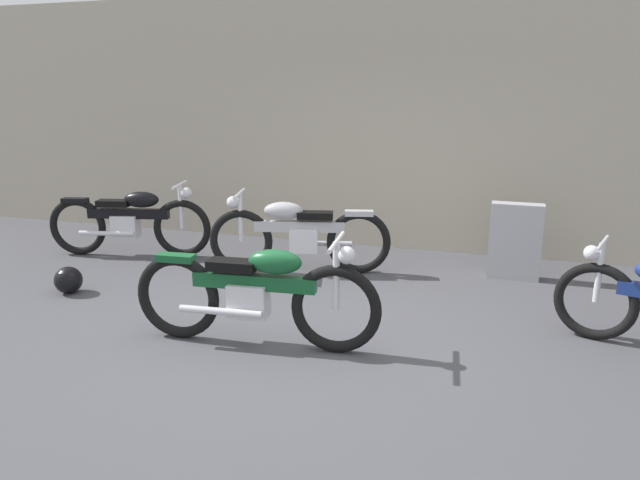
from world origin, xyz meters
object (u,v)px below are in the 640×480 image
at_px(stone_marker, 515,241).
at_px(motorcycle_silver, 298,234).
at_px(motorcycle_green, 256,293).
at_px(motorcycle_black, 130,221).
at_px(helmet, 68,280).

relative_size(stone_marker, motorcycle_silver, 0.42).
relative_size(stone_marker, motorcycle_green, 0.41).
bearing_deg(stone_marker, motorcycle_green, -129.12).
bearing_deg(stone_marker, motorcycle_silver, -167.62).
distance_m(motorcycle_black, motorcycle_silver, 2.30).
distance_m(stone_marker, motorcycle_green, 3.29).
height_order(motorcycle_black, motorcycle_silver, same).
bearing_deg(motorcycle_green, motorcycle_black, 137.17).
xyz_separation_m(stone_marker, motorcycle_black, (-4.73, -0.51, 0.03)).
relative_size(helmet, motorcycle_green, 0.14).
xyz_separation_m(motorcycle_black, motorcycle_silver, (2.30, -0.03, 0.00)).
relative_size(motorcycle_green, motorcycle_black, 1.02).
distance_m(motorcycle_green, motorcycle_silver, 2.05).
height_order(motorcycle_green, motorcycle_silver, same).
bearing_deg(helmet, stone_marker, 23.49).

